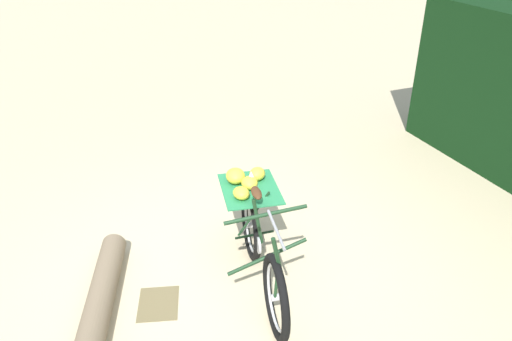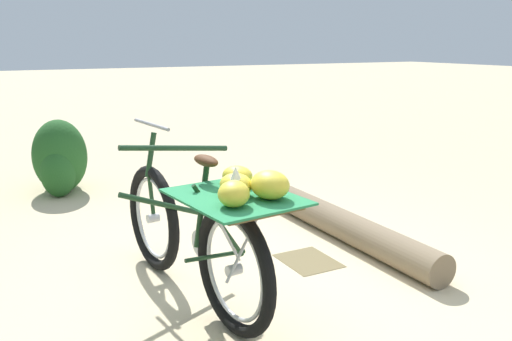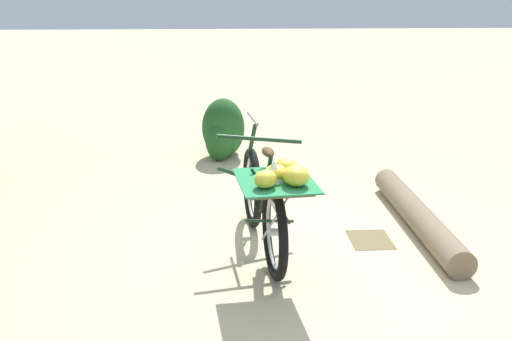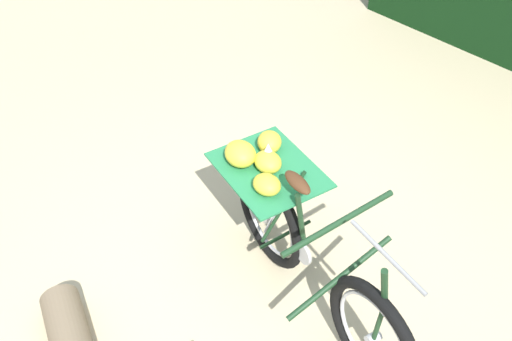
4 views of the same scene
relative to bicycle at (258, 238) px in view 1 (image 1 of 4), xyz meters
The scene contains 4 objects.
ground_plane 0.56m from the bicycle, 68.72° to the left, with size 60.00×60.00×0.00m, color beige.
bicycle is the anchor object (origin of this frame).
fallen_log 1.57m from the bicycle, 109.78° to the left, with size 0.24×0.24×2.12m, color #7F6B51.
leaf_litter_patch 1.09m from the bicycle, 104.95° to the left, with size 0.44×0.36×0.01m, color olive.
Camera 1 is at (-3.76, 0.13, 3.23)m, focal length 34.63 mm.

